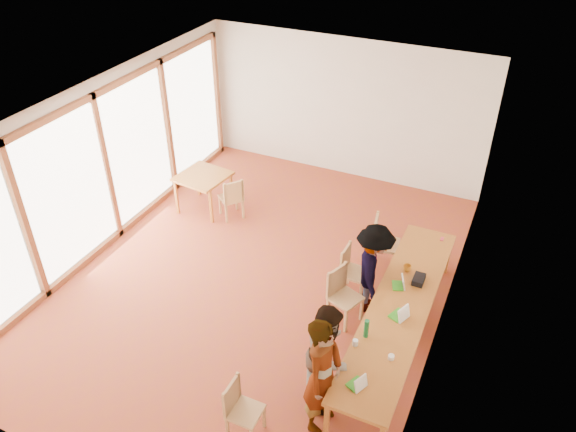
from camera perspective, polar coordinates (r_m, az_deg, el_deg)
name	(u,v)px	position (r m, az deg, el deg)	size (l,w,h in m)	color
ground	(260,277)	(9.60, -2.90, -6.21)	(8.00, 8.00, 0.00)	#993B25
wall_back	(345,109)	(11.98, 5.77, 10.77)	(6.00, 0.10, 3.00)	beige
wall_front	(76,396)	(6.34, -20.73, -16.75)	(6.00, 0.10, 3.00)	beige
wall_right	(452,252)	(7.99, 16.34, -3.53)	(0.10, 8.00, 3.00)	beige
window_wall	(105,164)	(10.26, -18.09, 5.00)	(0.10, 8.00, 3.00)	white
ceiling	(254,111)	(7.99, -3.53, 10.57)	(6.00, 8.00, 0.04)	white
communal_table	(400,308)	(8.16, 11.32, -9.10)	(0.80, 4.00, 0.75)	#C9742C
side_table	(203,179)	(11.10, -8.64, 3.75)	(0.90, 0.90, 0.75)	#C9742C
chair_near	(238,403)	(7.18, -5.07, -18.43)	(0.39, 0.39, 0.44)	#DCB66E
chair_mid	(341,289)	(8.55, 5.40, -7.38)	(0.55, 0.55, 0.49)	#DCB66E
chair_far	(350,266)	(9.03, 6.33, -5.04)	(0.42, 0.42, 0.46)	#DCB66E
chair_empty	(380,237)	(9.62, 9.38, -2.14)	(0.52, 0.52, 0.51)	#DCB66E
chair_spare	(232,195)	(10.78, -5.67, 2.14)	(0.57, 0.57, 0.46)	#DCB66E
person_near	(323,376)	(6.99, 3.56, -15.88)	(0.62, 0.41, 1.71)	gray
person_mid	(329,354)	(7.31, 4.16, -13.80)	(0.76, 0.59, 1.57)	gray
person_far	(373,270)	(8.62, 8.63, -5.40)	(1.00, 0.58, 1.55)	gray
laptop_near	(358,384)	(7.02, 7.15, -16.55)	(0.25, 0.26, 0.18)	green
laptop_mid	(401,314)	(7.91, 11.39, -9.77)	(0.28, 0.29, 0.20)	green
laptop_far	(400,284)	(8.39, 11.34, -6.77)	(0.24, 0.26, 0.18)	green
yellow_mug	(407,268)	(8.70, 12.02, -5.18)	(0.12, 0.12, 0.10)	orange
green_bottle	(366,329)	(7.52, 7.96, -11.26)	(0.07, 0.07, 0.28)	#156832
clear_glass	(355,343)	(7.46, 6.85, -12.66)	(0.07, 0.07, 0.09)	silver
condiment_cup	(391,357)	(7.38, 10.44, -13.92)	(0.08, 0.08, 0.06)	white
pink_phone	(442,239)	(9.51, 15.38, -2.26)	(0.05, 0.10, 0.01)	#D93850
black_pouch	(419,279)	(8.53, 13.14, -6.30)	(0.16, 0.26, 0.09)	black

